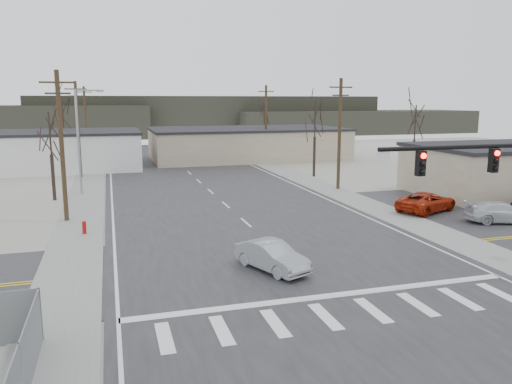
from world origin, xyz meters
TOP-DOWN VIEW (x-y plane):
  - ground at (0.00, 0.00)m, footprint 140.00×140.00m
  - main_road at (0.00, 15.00)m, footprint 18.00×110.00m
  - cross_road at (0.00, 0.00)m, footprint 90.00×10.00m
  - sidewalk_left at (-10.60, 20.00)m, footprint 3.00×90.00m
  - sidewalk_right at (10.60, 20.00)m, footprint 3.00×90.00m
  - fire_hydrant at (-10.20, 8.00)m, footprint 0.24×0.24m
  - building_left_far at (-16.00, 40.00)m, footprint 22.30×12.30m
  - building_right_far at (10.00, 44.00)m, footprint 26.30×14.30m
  - building_lot at (24.00, 12.00)m, footprint 14.30×10.30m
  - upole_left_b at (-11.50, 12.00)m, footprint 2.20×0.30m
  - upole_left_c at (-11.50, 32.00)m, footprint 2.20×0.30m
  - upole_left_d at (-11.50, 52.00)m, footprint 2.20×0.30m
  - upole_right_a at (11.50, 18.00)m, footprint 2.20×0.30m
  - upole_right_b at (11.50, 40.00)m, footprint 2.20×0.30m
  - streetlight_main at (-10.80, 22.00)m, footprint 2.40×0.25m
  - tree_left_near at (-13.00, 20.00)m, footprint 3.30×3.30m
  - tree_right_mid at (12.50, 26.00)m, footprint 3.74×3.74m
  - tree_left_far at (-14.00, 46.00)m, footprint 3.96×3.96m
  - tree_right_far at (15.00, 52.00)m, footprint 3.52×3.52m
  - tree_lot at (22.00, 22.00)m, footprint 3.52×3.52m
  - hill_center at (15.00, 96.00)m, footprint 80.00×18.00m
  - hill_right at (50.00, 90.00)m, footprint 60.00×18.00m
  - sedan_crossing at (-1.31, -1.43)m, footprint 2.96×4.40m
  - car_far_a at (1.69, 41.12)m, footprint 3.15×4.94m
  - car_far_b at (-5.36, 64.10)m, footprint 2.07×3.73m
  - car_parked_red at (13.58, 7.56)m, footprint 5.68×4.21m
  - car_parked_silver at (16.38, 3.25)m, footprint 5.08×3.23m

SIDE VIEW (x-z plane):
  - ground at x=0.00m, z-range 0.00..0.00m
  - cross_road at x=0.00m, z-range 0.00..0.04m
  - main_road at x=0.00m, z-range 0.00..0.05m
  - sidewalk_left at x=-10.60m, z-range 0.00..0.06m
  - sidewalk_right at x=10.60m, z-range 0.00..0.06m
  - fire_hydrant at x=-10.20m, z-range 0.02..0.89m
  - car_far_b at x=-5.36m, z-range 0.05..1.25m
  - car_far_a at x=1.69m, z-range 0.05..1.38m
  - car_parked_silver at x=16.38m, z-range 0.03..1.40m
  - sedan_crossing at x=-1.31m, z-range 0.05..1.42m
  - car_parked_red at x=13.58m, z-range 0.03..1.47m
  - building_right_far at x=10.00m, z-range 0.00..4.30m
  - building_lot at x=24.00m, z-range 0.01..4.31m
  - building_left_far at x=-16.00m, z-range 0.01..4.51m
  - hill_right at x=50.00m, z-range 0.00..5.50m
  - hill_center at x=15.00m, z-range 0.00..9.00m
  - streetlight_main at x=-10.80m, z-range 0.59..9.59m
  - upole_left_b at x=-11.50m, z-range 0.22..10.22m
  - upole_left_c at x=-11.50m, z-range 0.22..10.22m
  - upole_left_d at x=-11.50m, z-range 0.22..10.22m
  - upole_right_a at x=11.50m, z-range 0.22..10.22m
  - upole_right_b at x=11.50m, z-range 0.22..10.22m
  - tree_left_near at x=-13.00m, z-range 1.55..8.90m
  - tree_right_far at x=15.00m, z-range 1.66..9.50m
  - tree_lot at x=22.00m, z-range 1.66..9.50m
  - tree_right_mid at x=12.50m, z-range 1.77..10.10m
  - tree_left_far at x=-14.00m, z-range 1.87..10.69m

